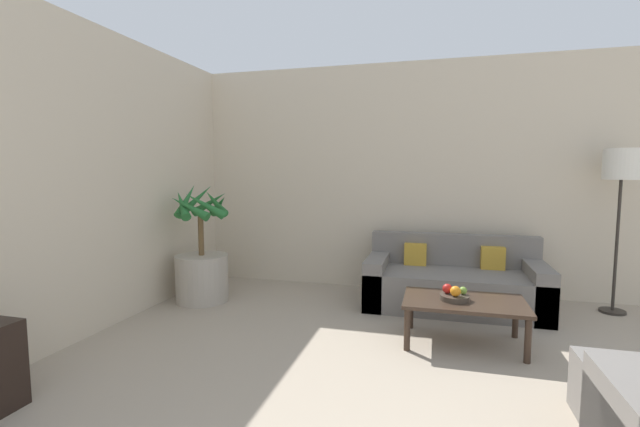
% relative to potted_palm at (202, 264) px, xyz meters
% --- Properties ---
extents(wall_back, '(8.56, 0.06, 2.70)m').
position_rel_potted_palm_xyz_m(wall_back, '(3.08, 1.08, 0.94)').
color(wall_back, beige).
rests_on(wall_back, ground_plane).
extents(potted_palm, '(0.67, 0.67, 1.31)m').
position_rel_potted_palm_xyz_m(potted_palm, '(0.00, 0.00, 0.00)').
color(potted_palm, '#ADA393').
rests_on(potted_palm, ground_plane).
extents(sofa_loveseat, '(1.79, 0.85, 0.74)m').
position_rel_potted_palm_xyz_m(sofa_loveseat, '(2.67, 0.50, -0.15)').
color(sofa_loveseat, slate).
rests_on(sofa_loveseat, ground_plane).
extents(floor_lamp, '(0.34, 0.34, 1.65)m').
position_rel_potted_palm_xyz_m(floor_lamp, '(4.23, 0.73, 1.01)').
color(floor_lamp, '#2D2823').
rests_on(floor_lamp, ground_plane).
extents(coffee_table, '(0.97, 0.60, 0.37)m').
position_rel_potted_palm_xyz_m(coffee_table, '(2.71, -0.50, -0.08)').
color(coffee_table, '#38281E').
rests_on(coffee_table, ground_plane).
extents(fruit_bowl, '(0.24, 0.24, 0.04)m').
position_rel_potted_palm_xyz_m(fruit_bowl, '(2.63, -0.53, -0.01)').
color(fruit_bowl, '#42382D').
rests_on(fruit_bowl, coffee_table).
extents(apple_red, '(0.08, 0.08, 0.08)m').
position_rel_potted_palm_xyz_m(apple_red, '(2.58, -0.50, 0.05)').
color(apple_red, red).
rests_on(apple_red, fruit_bowl).
extents(apple_green, '(0.06, 0.06, 0.06)m').
position_rel_potted_palm_xyz_m(apple_green, '(2.70, -0.49, 0.04)').
color(apple_green, olive).
rests_on(apple_green, fruit_bowl).
extents(orange_fruit, '(0.09, 0.09, 0.09)m').
position_rel_potted_palm_xyz_m(orange_fruit, '(2.64, -0.57, 0.05)').
color(orange_fruit, orange).
rests_on(orange_fruit, fruit_bowl).
extents(ottoman, '(0.57, 0.45, 0.36)m').
position_rel_potted_palm_xyz_m(ottoman, '(3.56, -1.51, -0.23)').
color(ottoman, slate).
rests_on(ottoman, ground_plane).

